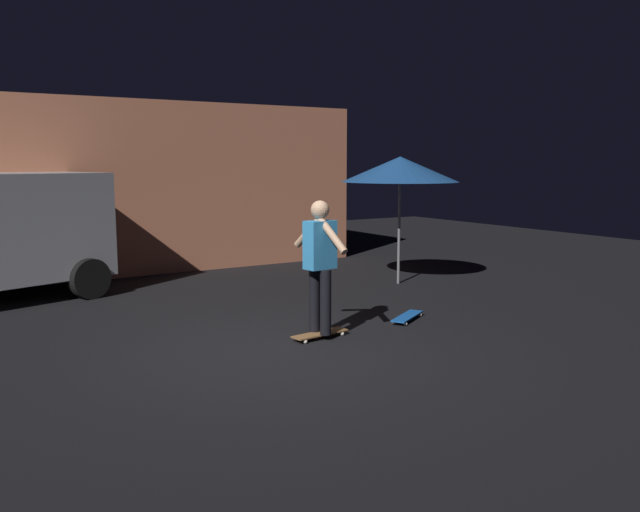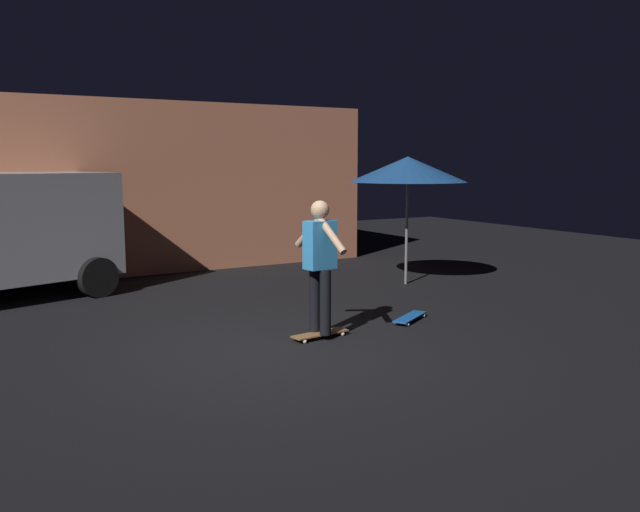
% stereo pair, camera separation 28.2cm
% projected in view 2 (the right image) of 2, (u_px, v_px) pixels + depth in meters
% --- Properties ---
extents(ground_plane, '(28.00, 28.00, 0.00)m').
position_uv_depth(ground_plane, '(275.00, 350.00, 7.85)').
color(ground_plane, black).
extents(low_building, '(9.47, 4.08, 3.39)m').
position_uv_depth(low_building, '(127.00, 185.00, 14.60)').
color(low_building, '#B76B4C').
rests_on(low_building, ground_plane).
extents(patio_umbrella, '(2.10, 2.10, 2.30)m').
position_uv_depth(patio_umbrella, '(408.00, 169.00, 11.82)').
color(patio_umbrella, slate).
rests_on(patio_umbrella, ground_plane).
extents(skateboard_ridden, '(0.80, 0.29, 0.07)m').
position_uv_depth(skateboard_ridden, '(320.00, 334.00, 8.38)').
color(skateboard_ridden, olive).
rests_on(skateboard_ridden, ground_plane).
extents(skateboard_spare, '(0.77, 0.57, 0.07)m').
position_uv_depth(skateboard_spare, '(410.00, 317.00, 9.28)').
color(skateboard_spare, '#1959B2').
rests_on(skateboard_spare, ground_plane).
extents(skater, '(0.40, 0.99, 1.67)m').
position_uv_depth(skater, '(320.00, 257.00, 8.24)').
color(skater, black).
rests_on(skater, skateboard_ridden).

